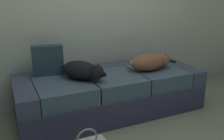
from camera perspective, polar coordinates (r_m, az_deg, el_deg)
The scene contains 5 objects.
couch at distance 2.97m, azimuth -0.42°, elevation -5.12°, with size 2.15×0.88×0.48m.
dog_dark at distance 2.66m, azimuth -6.75°, elevation -0.10°, with size 0.46×0.52×0.20m.
dog_tan at distance 3.01m, azimuth 8.87°, elevation 1.93°, with size 0.61×0.27×0.21m.
tv_remote at distance 3.46m, azimuth 13.36°, elevation 2.06°, with size 0.04×0.15×0.02m, color black.
throw_pillow at distance 2.87m, azimuth -14.60°, elevation 2.20°, with size 0.34×0.12×0.34m, color #2B474E.
Camera 1 is at (-1.14, -1.47, 1.36)m, focal length 39.61 mm.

